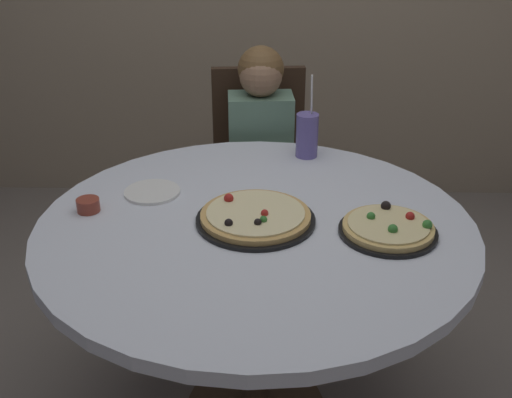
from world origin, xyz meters
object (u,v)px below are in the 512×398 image
(pizza_veggie, at_px, (256,217))
(sauce_bowl, at_px, (88,205))
(chair_wooden, at_px, (259,167))
(diner_child, at_px, (261,195))
(pizza_cheese, at_px, (388,228))
(dining_table, at_px, (256,248))
(plate_small, at_px, (152,192))
(soda_cup, at_px, (307,135))

(pizza_veggie, bearing_deg, sauce_bowl, 173.89)
(chair_wooden, height_order, diner_child, diner_child)
(chair_wooden, bearing_deg, pizza_cheese, -68.13)
(dining_table, height_order, pizza_cheese, pizza_cheese)
(chair_wooden, relative_size, plate_small, 5.28)
(dining_table, bearing_deg, sauce_bowl, 173.78)
(chair_wooden, height_order, pizza_cheese, chair_wooden)
(pizza_veggie, bearing_deg, diner_child, 89.59)
(pizza_cheese, bearing_deg, pizza_veggie, 170.87)
(dining_table, distance_m, pizza_cheese, 0.40)
(dining_table, xyz_separation_m, plate_small, (-0.34, 0.18, 0.09))
(diner_child, bearing_deg, soda_cup, -51.78)
(pizza_cheese, xyz_separation_m, sauce_bowl, (-0.89, 0.12, 0.00))
(pizza_cheese, relative_size, soda_cup, 0.92)
(pizza_veggie, height_order, plate_small, pizza_veggie)
(soda_cup, xyz_separation_m, plate_small, (-0.51, -0.33, -0.08))
(soda_cup, distance_m, sauce_bowl, 0.82)
(soda_cup, bearing_deg, pizza_veggie, -108.81)
(pizza_veggie, distance_m, plate_small, 0.38)
(chair_wooden, height_order, pizza_veggie, chair_wooden)
(pizza_veggie, bearing_deg, soda_cup, 71.19)
(dining_table, distance_m, diner_child, 0.74)
(pizza_veggie, xyz_separation_m, sauce_bowl, (-0.51, 0.05, 0.00))
(diner_child, xyz_separation_m, sauce_bowl, (-0.52, -0.66, 0.29))
(dining_table, relative_size, sauce_bowl, 18.51)
(dining_table, xyz_separation_m, pizza_veggie, (0.00, 0.00, 0.11))
(soda_cup, bearing_deg, plate_small, -147.50)
(chair_wooden, bearing_deg, diner_child, -86.15)
(diner_child, xyz_separation_m, soda_cup, (0.17, -0.21, 0.35))
(sauce_bowl, bearing_deg, plate_small, 36.23)
(pizza_cheese, height_order, sauce_bowl, pizza_cheese)
(diner_child, distance_m, sauce_bowl, 0.89)
(pizza_veggie, bearing_deg, chair_wooden, 90.46)
(pizza_cheese, bearing_deg, soda_cup, 109.99)
(dining_table, relative_size, diner_child, 1.20)
(dining_table, height_order, chair_wooden, chair_wooden)
(diner_child, distance_m, plate_small, 0.69)
(chair_wooden, xyz_separation_m, sauce_bowl, (-0.50, -0.85, 0.24))
(plate_small, bearing_deg, soda_cup, 32.50)
(pizza_veggie, distance_m, soda_cup, 0.54)
(sauce_bowl, bearing_deg, soda_cup, 33.47)
(pizza_veggie, height_order, sauce_bowl, pizza_veggie)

